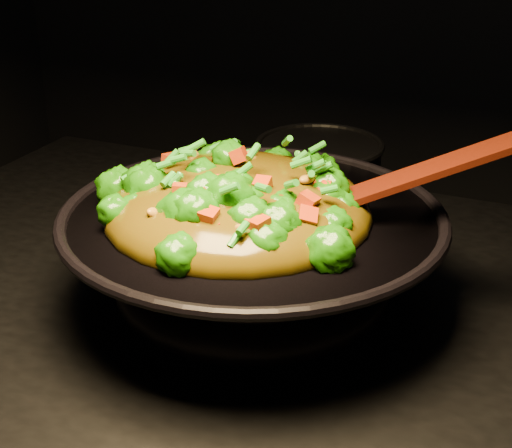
% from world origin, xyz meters
% --- Properties ---
extents(wok, '(0.53, 0.53, 0.12)m').
position_xyz_m(wok, '(0.01, -0.00, 0.96)').
color(wok, black).
rests_on(wok, stovetop).
extents(stir_fry, '(0.32, 0.32, 0.11)m').
position_xyz_m(stir_fry, '(-0.00, -0.01, 1.08)').
color(stir_fry, '#207208').
rests_on(stir_fry, wok).
extents(spatula, '(0.27, 0.14, 0.12)m').
position_xyz_m(spatula, '(0.16, 0.05, 1.07)').
color(spatula, black).
rests_on(spatula, wok).
extents(back_pot, '(0.20, 0.20, 0.11)m').
position_xyz_m(back_pot, '(-0.02, 0.32, 0.95)').
color(back_pot, black).
rests_on(back_pot, stovetop).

